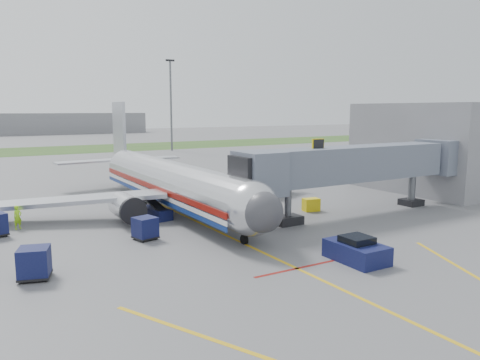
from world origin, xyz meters
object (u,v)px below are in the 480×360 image
airliner (170,182)px  ramp_worker (18,217)px  belt_loader (155,212)px  pushback_tug (356,251)px

airliner → ramp_worker: 13.25m
airliner → belt_loader: bearing=-134.3°
airliner → pushback_tug: (4.00, -20.02, -1.98)m
pushback_tug → ramp_worker: bearing=131.5°
airliner → pushback_tug: airliner is taller
airliner → pushback_tug: size_ratio=9.31×
airliner → belt_loader: (-2.51, -2.58, -2.14)m
airliner → ramp_worker: (-13.12, -0.65, -1.71)m
pushback_tug → ramp_worker: 25.85m
belt_loader → ramp_worker: 10.79m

